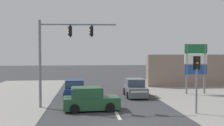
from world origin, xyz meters
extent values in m
cube|color=silver|center=(0.00, 3.00, 0.00)|extent=(0.20, 2.40, 0.01)
cube|color=silver|center=(0.00, 8.00, 0.00)|extent=(0.20, 2.40, 0.01)
cylinder|color=slate|center=(-5.00, 5.66, 3.00)|extent=(0.18, 0.18, 6.00)
cylinder|color=slate|center=(-2.41, 5.50, 5.70)|extent=(5.20, 0.43, 0.11)
cube|color=black|center=(-2.93, 5.53, 5.25)|extent=(0.22, 0.27, 0.68)
cube|color=black|center=(-2.93, 5.53, 5.25)|extent=(0.07, 0.44, 0.84)
sphere|color=black|center=(-3.04, 5.54, 5.47)|extent=(0.13, 0.13, 0.13)
sphere|color=orange|center=(-3.04, 5.54, 5.25)|extent=(0.13, 0.13, 0.13)
sphere|color=black|center=(-3.04, 5.54, 5.03)|extent=(0.13, 0.13, 0.13)
cube|color=black|center=(-1.47, 5.44, 5.25)|extent=(0.22, 0.27, 0.68)
cube|color=black|center=(-1.47, 5.44, 5.25)|extent=(0.07, 0.44, 0.84)
sphere|color=black|center=(-1.59, 5.45, 5.47)|extent=(0.13, 0.13, 0.13)
sphere|color=orange|center=(-1.59, 5.45, 5.25)|extent=(0.13, 0.13, 0.13)
sphere|color=black|center=(-1.59, 5.45, 5.03)|extent=(0.13, 0.13, 0.13)
cylinder|color=slate|center=(4.86, 2.77, 1.40)|extent=(0.12, 0.12, 2.80)
cube|color=black|center=(4.86, 2.77, 3.14)|extent=(0.28, 0.23, 0.68)
cube|color=black|center=(4.86, 2.77, 3.14)|extent=(0.44, 0.09, 0.84)
sphere|color=black|center=(4.85, 2.65, 3.36)|extent=(0.13, 0.13, 0.13)
sphere|color=orange|center=(4.85, 2.65, 3.14)|extent=(0.13, 0.13, 0.13)
sphere|color=black|center=(4.85, 2.65, 2.92)|extent=(0.13, 0.13, 0.13)
cylinder|color=slate|center=(7.27, 10.29, 2.30)|extent=(0.16, 0.16, 4.60)
cylinder|color=slate|center=(8.97, 10.29, 2.30)|extent=(0.16, 0.16, 4.60)
cube|color=#196B38|center=(8.12, 10.29, 4.15)|extent=(2.10, 0.14, 0.84)
cube|color=silver|center=(8.12, 10.29, 3.20)|extent=(2.10, 0.14, 0.84)
cube|color=#1E4793|center=(8.12, 10.29, 2.25)|extent=(2.10, 0.14, 0.84)
cube|color=gray|center=(11.00, 16.00, 1.80)|extent=(12.00, 1.00, 3.60)
cube|color=#235633|center=(-1.54, 4.45, 0.51)|extent=(3.71, 1.85, 0.76)
cube|color=#235633|center=(-1.84, 4.43, 1.21)|extent=(2.00, 1.61, 0.64)
cube|color=#384756|center=(-0.87, 4.50, 1.21)|extent=(0.16, 1.36, 0.54)
cube|color=#384756|center=(-2.81, 4.36, 1.21)|extent=(0.16, 1.33, 0.51)
cube|color=white|center=(0.27, 4.58, 0.68)|extent=(0.14, 1.36, 0.14)
cylinder|color=black|center=(-0.49, 5.33, 0.30)|extent=(0.61, 0.22, 0.60)
cylinder|color=black|center=(-0.37, 3.73, 0.30)|extent=(0.61, 0.22, 0.60)
cylinder|color=black|center=(-2.71, 5.17, 0.30)|extent=(0.61, 0.22, 0.60)
cylinder|color=black|center=(-2.60, 3.57, 0.30)|extent=(0.61, 0.22, 0.60)
cube|color=slate|center=(2.38, 9.52, 0.51)|extent=(1.72, 3.65, 0.76)
cube|color=slate|center=(2.39, 9.82, 1.21)|extent=(1.54, 1.95, 0.64)
cube|color=#384756|center=(2.36, 8.85, 1.21)|extent=(1.36, 0.10, 0.54)
cube|color=#384756|center=(2.42, 10.79, 1.21)|extent=(1.33, 0.10, 0.51)
cube|color=white|center=(2.32, 7.70, 0.68)|extent=(1.36, 0.08, 0.14)
cylinder|color=black|center=(3.14, 8.38, 0.30)|extent=(0.20, 0.61, 0.60)
cylinder|color=black|center=(1.54, 8.43, 0.30)|extent=(0.20, 0.61, 0.60)
cylinder|color=black|center=(3.21, 10.61, 0.30)|extent=(0.20, 0.61, 0.60)
cylinder|color=black|center=(1.62, 10.66, 0.30)|extent=(0.20, 0.61, 0.60)
cube|color=navy|center=(-2.84, 9.73, 0.51)|extent=(1.74, 3.66, 0.76)
cube|color=navy|center=(-2.83, 9.43, 1.21)|extent=(1.56, 1.96, 0.64)
cube|color=#384756|center=(-2.87, 10.40, 1.21)|extent=(1.36, 0.11, 0.54)
cube|color=#384756|center=(-2.79, 8.47, 1.21)|extent=(1.33, 0.11, 0.51)
cube|color=white|center=(-2.91, 11.55, 0.68)|extent=(1.36, 0.09, 0.14)
cylinder|color=black|center=(-3.68, 10.82, 0.30)|extent=(0.20, 0.61, 0.60)
cylinder|color=black|center=(-2.08, 10.88, 0.30)|extent=(0.20, 0.61, 0.60)
cylinder|color=black|center=(-3.59, 8.59, 0.30)|extent=(0.20, 0.61, 0.60)
cylinder|color=black|center=(-1.99, 8.65, 0.30)|extent=(0.20, 0.61, 0.60)
camera|label=1|loc=(-1.99, -12.60, 3.72)|focal=42.00mm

